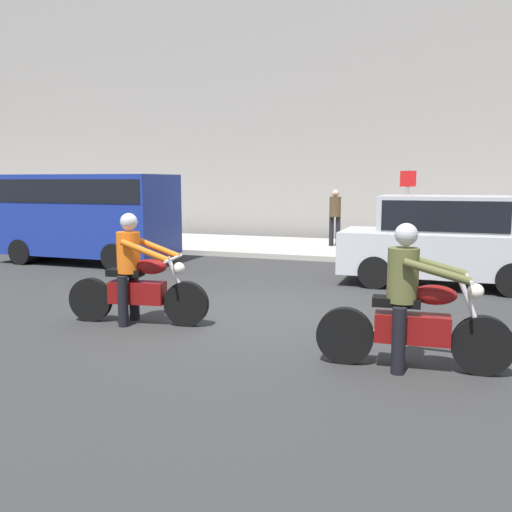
# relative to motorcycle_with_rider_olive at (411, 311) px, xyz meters

# --- Properties ---
(ground_plane) EXTENTS (80.00, 80.00, 0.00)m
(ground_plane) POSITION_rel_motorcycle_with_rider_olive_xyz_m (-2.51, 1.90, -0.67)
(ground_plane) COLOR #2D2D2D
(sidewalk_slab) EXTENTS (40.00, 4.40, 0.14)m
(sidewalk_slab) POSITION_rel_motorcycle_with_rider_olive_xyz_m (-2.51, 9.90, -0.60)
(sidewalk_slab) COLOR #A8A399
(sidewalk_slab) RESTS_ON ground_plane
(building_facade) EXTENTS (40.00, 1.40, 12.04)m
(building_facade) POSITION_rel_motorcycle_with_rider_olive_xyz_m (-2.51, 13.30, 5.35)
(building_facade) COLOR gray
(building_facade) RESTS_ON ground_plane
(motorcycle_with_rider_olive) EXTENTS (2.14, 0.70, 1.64)m
(motorcycle_with_rider_olive) POSITION_rel_motorcycle_with_rider_olive_xyz_m (0.00, 0.00, 0.00)
(motorcycle_with_rider_olive) COLOR black
(motorcycle_with_rider_olive) RESTS_ON ground_plane
(motorcycle_with_rider_orange_stripe) EXTENTS (2.14, 0.74, 1.63)m
(motorcycle_with_rider_orange_stripe) POSITION_rel_motorcycle_with_rider_olive_xyz_m (-3.94, 0.69, -0.00)
(motorcycle_with_rider_orange_stripe) COLOR black
(motorcycle_with_rider_orange_stripe) RESTS_ON ground_plane
(parked_hatchback_silver) EXTENTS (4.00, 1.76, 1.80)m
(parked_hatchback_silver) POSITION_rel_motorcycle_with_rider_olive_xyz_m (0.27, 5.32, 0.27)
(parked_hatchback_silver) COLOR #B2B5BA
(parked_hatchback_silver) RESTS_ON ground_plane
(parked_van_cobalt_blue) EXTENTS (4.43, 1.96, 2.25)m
(parked_van_cobalt_blue) POSITION_rel_motorcycle_with_rider_olive_xyz_m (-8.40, 5.59, 0.63)
(parked_van_cobalt_blue) COLOR navy
(parked_van_cobalt_blue) RESTS_ON ground_plane
(street_sign_post) EXTENTS (0.44, 0.08, 2.26)m
(street_sign_post) POSITION_rel_motorcycle_with_rider_olive_xyz_m (-0.77, 9.83, 0.85)
(street_sign_post) COLOR gray
(street_sign_post) RESTS_ON sidewalk_slab
(pedestrian_bystander) EXTENTS (0.34, 0.34, 1.69)m
(pedestrian_bystander) POSITION_rel_motorcycle_with_rider_olive_xyz_m (-2.87, 10.06, 0.46)
(pedestrian_bystander) COLOR black
(pedestrian_bystander) RESTS_ON sidewalk_slab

